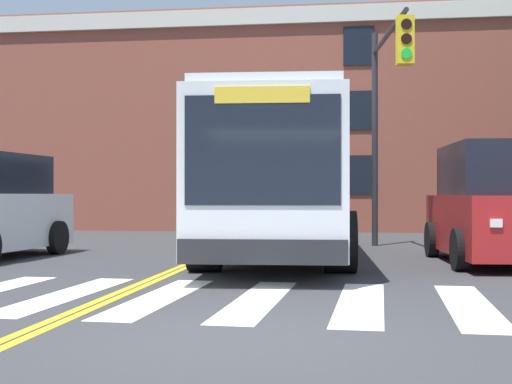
% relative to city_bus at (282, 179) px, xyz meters
% --- Properties ---
extents(ground_plane, '(120.00, 120.00, 0.00)m').
position_rel_city_bus_xyz_m(ground_plane, '(0.48, -9.58, -1.72)').
color(ground_plane, '#38383A').
extents(crosswalk, '(13.83, 4.25, 0.01)m').
position_rel_city_bus_xyz_m(crosswalk, '(0.38, -7.07, -1.71)').
color(crosswalk, white).
rests_on(crosswalk, ground).
extents(lane_line_yellow_inner, '(0.12, 36.00, 0.01)m').
position_rel_city_bus_xyz_m(lane_line_yellow_inner, '(-1.63, 6.93, -1.71)').
color(lane_line_yellow_inner, gold).
rests_on(lane_line_yellow_inner, ground).
extents(lane_line_yellow_outer, '(0.12, 36.00, 0.01)m').
position_rel_city_bus_xyz_m(lane_line_yellow_outer, '(-1.47, 6.93, -1.71)').
color(lane_line_yellow_outer, gold).
rests_on(lane_line_yellow_outer, ground).
extents(city_bus, '(3.32, 12.38, 3.16)m').
position_rel_city_bus_xyz_m(city_bus, '(0.00, 0.00, 0.00)').
color(city_bus, white).
rests_on(city_bus, ground).
extents(car_red_far_lane, '(2.40, 4.79, 2.36)m').
position_rel_city_bus_xyz_m(car_red_far_lane, '(4.37, -1.63, -0.61)').
color(car_red_far_lane, '#AD1E1E').
rests_on(car_red_far_lane, ground).
extents(traffic_light_overhead, '(0.76, 4.44, 5.65)m').
position_rel_city_bus_xyz_m(traffic_light_overhead, '(2.39, 1.21, 2.10)').
color(traffic_light_overhead, '#28282D').
rests_on(traffic_light_overhead, ground).
extents(building_facade, '(43.43, 6.38, 8.27)m').
position_rel_city_bus_xyz_m(building_facade, '(1.81, 12.72, 2.42)').
color(building_facade, brown).
rests_on(building_facade, ground).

